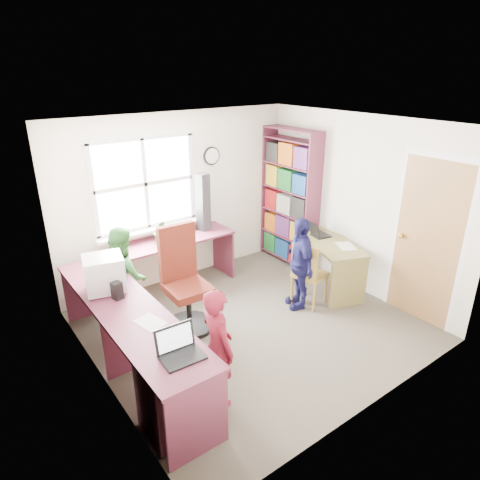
{
  "coord_description": "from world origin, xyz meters",
  "views": [
    {
      "loc": [
        -2.76,
        -3.48,
        2.96
      ],
      "look_at": [
        0.0,
        0.25,
        1.05
      ],
      "focal_mm": 32.0,
      "sensor_mm": 36.0,
      "label": 1
    }
  ],
  "objects_px": {
    "l_desk": "(164,344)",
    "potted_plant": "(160,231)",
    "swivel_chair": "(184,285)",
    "crt_monitor": "(104,274)",
    "wooden_chair": "(308,272)",
    "laptop_right": "(316,232)",
    "right_desk": "(329,254)",
    "person_red": "(218,347)",
    "laptop_left": "(179,349)",
    "person_green": "(124,276)",
    "bookshelf": "(289,201)",
    "person_navy": "(300,263)",
    "cd_tower": "(203,202)"
  },
  "relations": [
    {
      "from": "laptop_left",
      "to": "person_navy",
      "type": "relative_size",
      "value": 0.29
    },
    {
      "from": "cd_tower",
      "to": "swivel_chair",
      "type": "bearing_deg",
      "value": -146.69
    },
    {
      "from": "laptop_right",
      "to": "person_navy",
      "type": "distance_m",
      "value": 0.83
    },
    {
      "from": "laptop_left",
      "to": "laptop_right",
      "type": "bearing_deg",
      "value": 26.94
    },
    {
      "from": "l_desk",
      "to": "right_desk",
      "type": "xyz_separation_m",
      "value": [
        2.79,
        0.45,
        0.05
      ]
    },
    {
      "from": "crt_monitor",
      "to": "potted_plant",
      "type": "xyz_separation_m",
      "value": [
        1.06,
        0.87,
        -0.05
      ]
    },
    {
      "from": "l_desk",
      "to": "crt_monitor",
      "type": "xyz_separation_m",
      "value": [
        -0.22,
        0.84,
        0.49
      ]
    },
    {
      "from": "laptop_left",
      "to": "person_green",
      "type": "height_order",
      "value": "person_green"
    },
    {
      "from": "wooden_chair",
      "to": "person_navy",
      "type": "distance_m",
      "value": 0.17
    },
    {
      "from": "cd_tower",
      "to": "potted_plant",
      "type": "relative_size",
      "value": 2.72
    },
    {
      "from": "bookshelf",
      "to": "l_desk",
      "type": "bearing_deg",
      "value": -153.57
    },
    {
      "from": "l_desk",
      "to": "potted_plant",
      "type": "bearing_deg",
      "value": 63.83
    },
    {
      "from": "wooden_chair",
      "to": "laptop_right",
      "type": "height_order",
      "value": "laptop_right"
    },
    {
      "from": "bookshelf",
      "to": "laptop_left",
      "type": "height_order",
      "value": "bookshelf"
    },
    {
      "from": "person_navy",
      "to": "wooden_chair",
      "type": "bearing_deg",
      "value": 80.61
    },
    {
      "from": "l_desk",
      "to": "bookshelf",
      "type": "bearing_deg",
      "value": 26.43
    },
    {
      "from": "swivel_chair",
      "to": "cd_tower",
      "type": "xyz_separation_m",
      "value": [
        0.89,
        0.97,
        0.62
      ]
    },
    {
      "from": "bookshelf",
      "to": "laptop_left",
      "type": "distance_m",
      "value": 3.72
    },
    {
      "from": "cd_tower",
      "to": "person_red",
      "type": "bearing_deg",
      "value": -133.63
    },
    {
      "from": "cd_tower",
      "to": "person_navy",
      "type": "relative_size",
      "value": 0.67
    },
    {
      "from": "person_navy",
      "to": "swivel_chair",
      "type": "bearing_deg",
      "value": -85.52
    },
    {
      "from": "laptop_left",
      "to": "person_green",
      "type": "bearing_deg",
      "value": 84.53
    },
    {
      "from": "l_desk",
      "to": "cd_tower",
      "type": "bearing_deg",
      "value": 48.4
    },
    {
      "from": "person_navy",
      "to": "bookshelf",
      "type": "bearing_deg",
      "value": 166.45
    },
    {
      "from": "swivel_chair",
      "to": "person_green",
      "type": "height_order",
      "value": "swivel_chair"
    },
    {
      "from": "bookshelf",
      "to": "cd_tower",
      "type": "xyz_separation_m",
      "value": [
        -1.39,
        0.29,
        0.16
      ]
    },
    {
      "from": "swivel_chair",
      "to": "laptop_right",
      "type": "height_order",
      "value": "swivel_chair"
    },
    {
      "from": "swivel_chair",
      "to": "person_red",
      "type": "height_order",
      "value": "swivel_chair"
    },
    {
      "from": "potted_plant",
      "to": "person_red",
      "type": "relative_size",
      "value": 0.26
    },
    {
      "from": "cd_tower",
      "to": "wooden_chair",
      "type": "bearing_deg",
      "value": -81.94
    },
    {
      "from": "l_desk",
      "to": "laptop_right",
      "type": "relative_size",
      "value": 8.19
    },
    {
      "from": "bookshelf",
      "to": "potted_plant",
      "type": "bearing_deg",
      "value": 173.6
    },
    {
      "from": "cd_tower",
      "to": "potted_plant",
      "type": "xyz_separation_m",
      "value": [
        -0.73,
        -0.06,
        -0.26
      ]
    },
    {
      "from": "l_desk",
      "to": "person_red",
      "type": "xyz_separation_m",
      "value": [
        0.29,
        -0.49,
        0.13
      ]
    },
    {
      "from": "laptop_right",
      "to": "person_green",
      "type": "xyz_separation_m",
      "value": [
        -2.65,
        0.57,
        -0.13
      ]
    },
    {
      "from": "l_desk",
      "to": "cd_tower",
      "type": "xyz_separation_m",
      "value": [
        1.57,
        1.76,
        0.7
      ]
    },
    {
      "from": "person_green",
      "to": "person_navy",
      "type": "height_order",
      "value": "person_green"
    },
    {
      "from": "right_desk",
      "to": "potted_plant",
      "type": "relative_size",
      "value": 4.4
    },
    {
      "from": "crt_monitor",
      "to": "person_green",
      "type": "bearing_deg",
      "value": 64.54
    },
    {
      "from": "bookshelf",
      "to": "crt_monitor",
      "type": "height_order",
      "value": "bookshelf"
    },
    {
      "from": "right_desk",
      "to": "wooden_chair",
      "type": "distance_m",
      "value": 0.64
    },
    {
      "from": "right_desk",
      "to": "potted_plant",
      "type": "xyz_separation_m",
      "value": [
        -1.95,
        1.26,
        0.4
      ]
    },
    {
      "from": "laptop_left",
      "to": "laptop_right",
      "type": "height_order",
      "value": "laptop_left"
    },
    {
      "from": "l_desk",
      "to": "person_navy",
      "type": "distance_m",
      "value": 2.12
    },
    {
      "from": "potted_plant",
      "to": "person_navy",
      "type": "height_order",
      "value": "person_navy"
    },
    {
      "from": "swivel_chair",
      "to": "crt_monitor",
      "type": "relative_size",
      "value": 2.72
    },
    {
      "from": "l_desk",
      "to": "person_green",
      "type": "bearing_deg",
      "value": 83.66
    },
    {
      "from": "swivel_chair",
      "to": "l_desk",
      "type": "bearing_deg",
      "value": -128.04
    },
    {
      "from": "l_desk",
      "to": "cd_tower",
      "type": "relative_size",
      "value": 3.61
    },
    {
      "from": "right_desk",
      "to": "person_red",
      "type": "distance_m",
      "value": 2.67
    }
  ]
}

